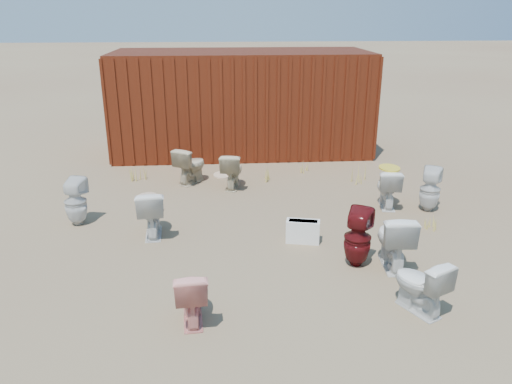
{
  "coord_description": "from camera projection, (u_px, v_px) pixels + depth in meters",
  "views": [
    {
      "loc": [
        -0.57,
        -6.91,
        3.31
      ],
      "look_at": [
        0.0,
        0.6,
        0.55
      ],
      "focal_mm": 35.0,
      "sensor_mm": 36.0,
      "label": 1
    }
  ],
  "objects": [
    {
      "name": "weed_clump_b",
      "position": [
        272.0,
        174.0,
        10.19
      ],
      "size": [
        0.32,
        0.32,
        0.31
      ],
      "primitive_type": "cone",
      "color": "#B5A148",
      "rests_on": "ground"
    },
    {
      "name": "weed_clump_f",
      "position": [
        432.0,
        223.0,
        7.98
      ],
      "size": [
        0.28,
        0.28,
        0.2
      ],
      "primitive_type": "cone",
      "color": "#B5A148",
      "rests_on": "ground"
    },
    {
      "name": "toilet_back_beige_right",
      "position": [
        191.0,
        165.0,
        10.02
      ],
      "size": [
        0.75,
        0.83,
        0.74
      ],
      "primitive_type": "imported",
      "rotation": [
        0.0,
        0.0,
        2.55
      ],
      "color": "#C2B18E",
      "rests_on": "ground"
    },
    {
      "name": "weed_clump_d",
      "position": [
        196.0,
        169.0,
        10.54
      ],
      "size": [
        0.3,
        0.3,
        0.29
      ],
      "primitive_type": "cone",
      "color": "#B5A148",
      "rests_on": "ground"
    },
    {
      "name": "weed_clump_a",
      "position": [
        137.0,
        172.0,
        10.29
      ],
      "size": [
        0.36,
        0.36,
        0.3
      ],
      "primitive_type": "cone",
      "color": "#B5A148",
      "rests_on": "ground"
    },
    {
      "name": "loose_lid_near",
      "position": [
        146.0,
        197.0,
        9.33
      ],
      "size": [
        0.52,
        0.59,
        0.02
      ],
      "primitive_type": "ellipsoid",
      "rotation": [
        0.0,
        0.0,
        -0.33
      ],
      "color": "tan",
      "rests_on": "ground"
    },
    {
      "name": "toilet_back_e",
      "position": [
        430.0,
        190.0,
        8.61
      ],
      "size": [
        0.48,
        0.49,
        0.78
      ],
      "primitive_type": "imported",
      "rotation": [
        0.0,
        0.0,
        2.6
      ],
      "color": "silver",
      "rests_on": "ground"
    },
    {
      "name": "toilet_back_a",
      "position": [
        76.0,
        202.0,
        8.05
      ],
      "size": [
        0.42,
        0.43,
        0.78
      ],
      "primitive_type": "imported",
      "rotation": [
        0.0,
        0.0,
        2.92
      ],
      "color": "silver",
      "rests_on": "ground"
    },
    {
      "name": "toilet_front_c",
      "position": [
        394.0,
        240.0,
        6.71
      ],
      "size": [
        0.51,
        0.81,
        0.79
      ],
      "primitive_type": "imported",
      "rotation": [
        0.0,
        0.0,
        3.06
      ],
      "color": "white",
      "rests_on": "ground"
    },
    {
      "name": "toilet_back_beige_left",
      "position": [
        232.0,
        170.0,
        9.74
      ],
      "size": [
        0.52,
        0.76,
        0.71
      ],
      "primitive_type": "imported",
      "rotation": [
        0.0,
        0.0,
        2.96
      ],
      "color": "#C3B48E",
      "rests_on": "ground"
    },
    {
      "name": "shipping_container",
      "position": [
        242.0,
        102.0,
        12.1
      ],
      "size": [
        6.0,
        2.4,
        2.4
      ],
      "primitive_type": "cube",
      "color": "#511B0D",
      "rests_on": "ground"
    },
    {
      "name": "toilet_front_maroon",
      "position": [
        358.0,
        238.0,
        6.74
      ],
      "size": [
        0.51,
        0.51,
        0.82
      ],
      "primitive_type": "imported",
      "rotation": [
        0.0,
        0.0,
        2.63
      ],
      "color": "#570F11",
      "rests_on": "ground"
    },
    {
      "name": "loose_tank",
      "position": [
        303.0,
        231.0,
        7.49
      ],
      "size": [
        0.53,
        0.3,
        0.35
      ],
      "primitive_type": "cube",
      "rotation": [
        0.0,
        0.0,
        -0.22
      ],
      "color": "white",
      "rests_on": "ground"
    },
    {
      "name": "toilet_front_pink",
      "position": [
        191.0,
        294.0,
        5.55
      ],
      "size": [
        0.41,
        0.67,
        0.66
      ],
      "primitive_type": "imported",
      "rotation": [
        0.0,
        0.0,
        3.21
      ],
      "color": "#E99086",
      "rests_on": "ground"
    },
    {
      "name": "yellow_lid",
      "position": [
        389.0,
        168.0,
        8.67
      ],
      "size": [
        0.36,
        0.45,
        0.02
      ],
      "primitive_type": "ellipsoid",
      "color": "gold",
      "rests_on": "toilet_back_yellowlid"
    },
    {
      "name": "weed_clump_c",
      "position": [
        360.0,
        174.0,
        10.12
      ],
      "size": [
        0.36,
        0.36,
        0.33
      ],
      "primitive_type": "cone",
      "color": "#B5A148",
      "rests_on": "ground"
    },
    {
      "name": "toilet_front_a",
      "position": [
        152.0,
        212.0,
        7.68
      ],
      "size": [
        0.48,
        0.77,
        0.76
      ],
      "primitive_type": "imported",
      "rotation": [
        0.0,
        0.0,
        3.22
      ],
      "color": "silver",
      "rests_on": "ground"
    },
    {
      "name": "toilet_back_yellowlid",
      "position": [
        388.0,
        188.0,
        8.8
      ],
      "size": [
        0.5,
        0.75,
        0.71
      ],
      "primitive_type": "imported",
      "rotation": [
        0.0,
        0.0,
        2.99
      ],
      "color": "silver",
      "rests_on": "ground"
    },
    {
      "name": "weed_clump_e",
      "position": [
        304.0,
        167.0,
        10.72
      ],
      "size": [
        0.34,
        0.34,
        0.26
      ],
      "primitive_type": "cone",
      "color": "#B5A148",
      "rests_on": "ground"
    },
    {
      "name": "ground",
      "position": [
        259.0,
        239.0,
        7.65
      ],
      "size": [
        100.0,
        100.0,
        0.0
      ],
      "primitive_type": "plane",
      "color": "brown",
      "rests_on": "ground"
    },
    {
      "name": "toilet_front_e",
      "position": [
        420.0,
        285.0,
        5.72
      ],
      "size": [
        0.64,
        0.77,
        0.68
      ],
      "primitive_type": "imported",
      "rotation": [
        0.0,
        0.0,
        3.61
      ],
      "color": "silver",
      "rests_on": "ground"
    },
    {
      "name": "loose_lid_far",
      "position": [
        222.0,
        175.0,
        10.58
      ],
      "size": [
        0.37,
        0.48,
        0.02
      ],
      "primitive_type": "ellipsoid",
      "rotation": [
        0.0,
        0.0,
        0.02
      ],
      "color": "beige",
      "rests_on": "ground"
    }
  ]
}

